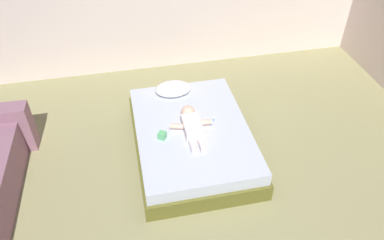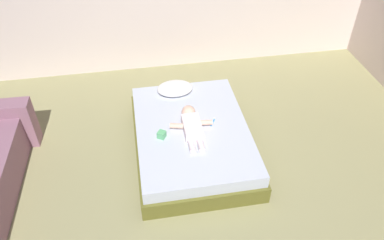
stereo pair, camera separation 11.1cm
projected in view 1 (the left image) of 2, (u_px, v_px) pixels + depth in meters
bed at (192, 139)px, 4.15m from camera, size 1.23×1.71×0.34m
pillow at (173, 89)px, 4.46m from camera, size 0.42×0.30×0.14m
baby at (192, 125)px, 3.98m from camera, size 0.46×0.63×0.15m
toothbrush at (213, 121)px, 4.10m from camera, size 0.08×0.12×0.02m
toy_block at (162, 135)px, 3.89m from camera, size 0.10×0.10×0.07m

